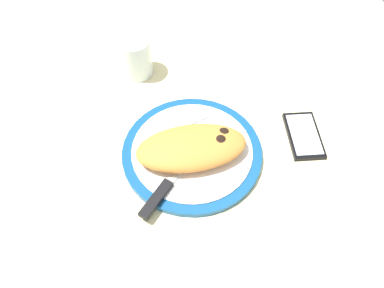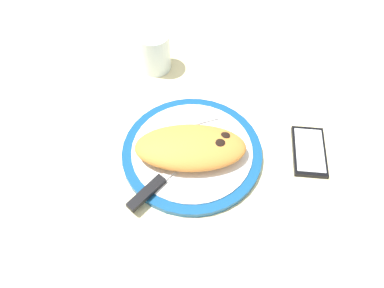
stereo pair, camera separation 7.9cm
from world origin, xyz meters
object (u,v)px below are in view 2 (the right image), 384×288
(plate, at_px, (192,152))
(calzone, at_px, (191,147))
(water_glass, at_px, (155,54))
(knife, at_px, (157,183))
(smartphone, at_px, (309,151))
(fork, at_px, (178,128))

(plate, distance_m, calzone, 0.03)
(water_glass, bearing_deg, plate, 94.18)
(calzone, bearing_deg, knife, 33.35)
(plate, height_order, smartphone, plate)
(smartphone, bearing_deg, plate, -13.82)
(calzone, relative_size, smartphone, 1.75)
(fork, xyz_separation_m, water_glass, (0.01, -0.22, 0.02))
(fork, distance_m, smartphone, 0.29)
(calzone, bearing_deg, smartphone, 168.75)
(calzone, xyz_separation_m, water_glass, (0.02, -0.30, 0.00))
(water_glass, bearing_deg, smartphone, 127.39)
(calzone, xyz_separation_m, fork, (0.01, -0.07, -0.02))
(smartphone, xyz_separation_m, water_glass, (0.26, -0.35, 0.04))
(fork, bearing_deg, plate, 104.04)
(fork, height_order, water_glass, water_glass)
(fork, xyz_separation_m, knife, (0.07, 0.13, 0.00))
(plate, bearing_deg, smartphone, 166.18)
(calzone, xyz_separation_m, knife, (0.08, 0.05, -0.02))
(calzone, relative_size, fork, 1.60)
(knife, bearing_deg, plate, -143.67)
(smartphone, height_order, water_glass, water_glass)
(plate, distance_m, knife, 0.11)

